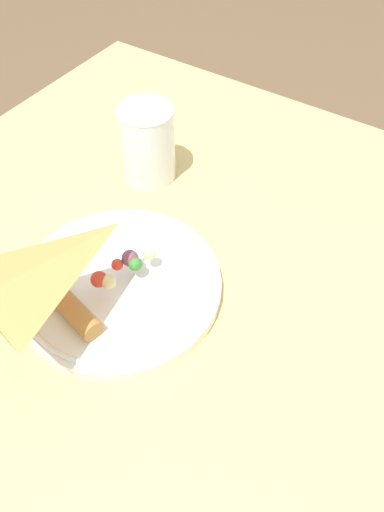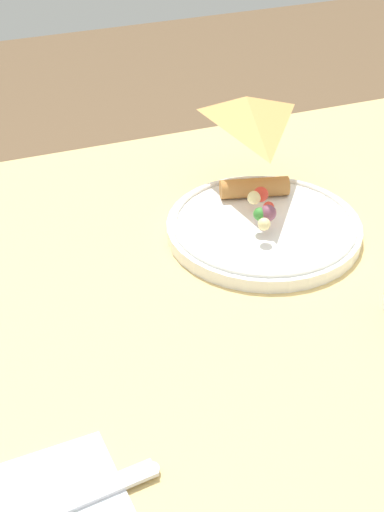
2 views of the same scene
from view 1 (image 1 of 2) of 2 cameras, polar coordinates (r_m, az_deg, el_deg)
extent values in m
plane|color=brown|center=(1.26, 5.96, -25.67)|extent=(6.00, 6.00, 0.00)
cube|color=#DBB770|center=(0.58, 11.70, -6.88)|extent=(1.12, 0.76, 0.03)
cube|color=#382D23|center=(1.22, -6.10, 5.26)|extent=(0.06, 0.06, 0.72)
cylinder|color=white|center=(0.58, -8.22, -3.36)|extent=(0.23, 0.23, 0.02)
torus|color=white|center=(0.57, -8.33, -2.78)|extent=(0.22, 0.22, 0.01)
pyramid|color=tan|center=(0.56, -7.43, -1.57)|extent=(0.12, 0.17, 0.02)
cylinder|color=#B77A3D|center=(0.54, -13.74, -5.71)|extent=(0.09, 0.04, 0.02)
sphere|color=red|center=(0.54, -10.58, -2.64)|extent=(0.02, 0.02, 0.02)
sphere|color=red|center=(0.55, -8.54, -0.98)|extent=(0.01, 0.01, 0.01)
sphere|color=#EFDB93|center=(0.54, -9.51, -2.92)|extent=(0.02, 0.02, 0.02)
sphere|color=#7A4256|center=(0.55, -7.09, -0.25)|extent=(0.02, 0.02, 0.02)
sphere|color=#388433|center=(0.55, -6.51, -0.90)|extent=(0.02, 0.02, 0.02)
sphere|color=#EFDB93|center=(0.56, -4.87, 0.27)|extent=(0.01, 0.01, 0.01)
cylinder|color=white|center=(0.69, -5.07, 12.71)|extent=(0.07, 0.07, 0.11)
cylinder|color=white|center=(0.69, -4.99, 11.74)|extent=(0.06, 0.06, 0.08)
torus|color=white|center=(0.66, -5.39, 16.27)|extent=(0.07, 0.07, 0.00)
camera|label=2|loc=(0.95, 53.90, 38.85)|focal=55.00mm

